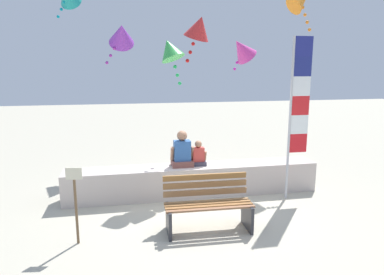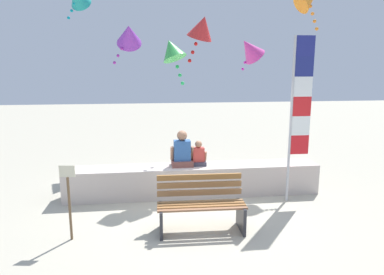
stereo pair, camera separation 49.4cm
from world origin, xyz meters
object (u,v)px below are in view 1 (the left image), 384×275
(park_bench, at_px, (208,206))
(kite_purple, at_px, (121,34))
(sign_post, at_px, (75,199))
(person_child, at_px, (198,156))
(kite_green, at_px, (170,50))
(kite_orange, at_px, (301,1))
(kite_red, at_px, (199,28))
(kite_magenta, at_px, (242,49))
(flag_banner, at_px, (297,105))
(person_adult, at_px, (182,152))

(park_bench, relative_size, kite_purple, 1.21)
(sign_post, bearing_deg, person_child, 37.98)
(kite_green, relative_size, kite_orange, 0.96)
(person_child, xyz_separation_m, kite_red, (0.20, 0.91, 2.66))
(kite_green, distance_m, kite_orange, 3.61)
(park_bench, relative_size, kite_magenta, 1.45)
(kite_orange, relative_size, kite_magenta, 1.10)
(kite_red, bearing_deg, sign_post, -132.51)
(park_bench, xyz_separation_m, person_child, (0.19, 1.66, 0.43))
(flag_banner, xyz_separation_m, kite_magenta, (-0.07, 3.20, 1.21))
(person_adult, xyz_separation_m, kite_purple, (-1.13, 2.64, 2.55))
(person_adult, distance_m, kite_purple, 3.84)
(kite_green, distance_m, sign_post, 3.70)
(park_bench, xyz_separation_m, sign_post, (-2.06, -0.09, 0.31))
(park_bench, distance_m, person_adult, 1.74)
(person_adult, relative_size, kite_orange, 0.68)
(flag_banner, bearing_deg, person_adult, 164.76)
(person_child, bearing_deg, kite_orange, 25.96)
(person_adult, xyz_separation_m, kite_magenta, (2.11, 2.60, 2.20))
(kite_purple, bearing_deg, person_adult, -66.80)
(person_adult, relative_size, kite_green, 0.71)
(sign_post, bearing_deg, flag_banner, 15.82)
(flag_banner, bearing_deg, kite_orange, 63.75)
(person_adult, bearing_deg, kite_orange, 23.49)
(person_adult, height_order, kite_orange, kite_orange)
(sign_post, bearing_deg, kite_green, 52.78)
(person_child, height_order, kite_green, kite_green)
(kite_orange, xyz_separation_m, kite_magenta, (-1.04, 1.23, -1.09))
(person_adult, relative_size, sign_post, 0.62)
(person_child, distance_m, kite_purple, 4.01)
(person_child, relative_size, sign_post, 0.44)
(person_child, bearing_deg, kite_magenta, 55.68)
(flag_banner, height_order, kite_green, kite_green)
(person_child, xyz_separation_m, kite_purple, (-1.47, 2.64, 2.64))
(person_adult, bearing_deg, sign_post, -137.40)
(kite_purple, xyz_separation_m, kite_magenta, (3.25, -0.04, -0.35))
(kite_purple, distance_m, kite_green, 2.35)
(person_child, relative_size, kite_orange, 0.48)
(person_adult, distance_m, kite_red, 2.78)
(kite_magenta, bearing_deg, person_child, -124.32)
(person_adult, height_order, kite_green, kite_green)
(person_child, xyz_separation_m, flag_banner, (1.85, -0.60, 1.08))
(park_bench, height_order, person_adult, person_adult)
(person_adult, bearing_deg, person_child, 0.05)
(flag_banner, xyz_separation_m, kite_red, (-1.65, 1.51, 1.58))
(kite_orange, height_order, kite_red, kite_orange)
(kite_red, relative_size, sign_post, 0.90)
(kite_green, bearing_deg, kite_orange, 13.77)
(park_bench, bearing_deg, person_child, 83.42)
(person_adult, relative_size, flag_banner, 0.23)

